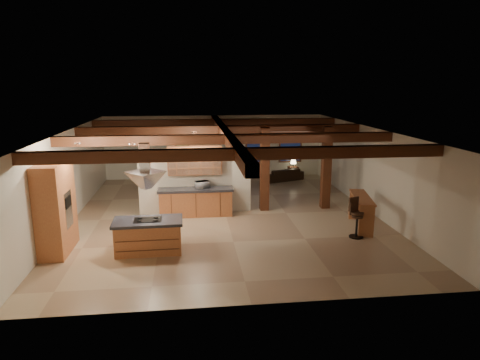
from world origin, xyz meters
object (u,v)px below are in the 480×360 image
object	(u,v)px
kitchen_island	(149,236)
dining_table	(215,186)
bar_counter	(361,207)
sofa	(283,174)

from	to	relation	value
kitchen_island	dining_table	xyz separation A→B (m)	(2.12, 5.91, -0.13)
bar_counter	kitchen_island	bearing A→B (deg)	-169.28
sofa	bar_counter	size ratio (longest dim) A/B	0.95
bar_counter	sofa	bearing A→B (deg)	98.24
dining_table	sofa	bearing A→B (deg)	53.28
bar_counter	dining_table	bearing A→B (deg)	131.69
kitchen_island	sofa	xyz separation A→B (m)	(5.35, 7.89, -0.18)
dining_table	sofa	distance (m)	3.79
kitchen_island	sofa	bearing A→B (deg)	55.86
dining_table	sofa	xyz separation A→B (m)	(3.23, 1.98, -0.05)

